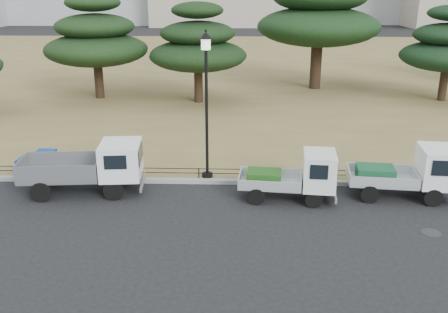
{
  "coord_description": "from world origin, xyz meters",
  "views": [
    {
      "loc": [
        0.64,
        -15.14,
        7.22
      ],
      "look_at": [
        0.0,
        2.0,
        1.3
      ],
      "focal_mm": 40.0,
      "sensor_mm": 36.0,
      "label": 1
    }
  ],
  "objects_px": {
    "truck_kei_front": "(295,176)",
    "truck_kei_rear": "(409,172)",
    "street_lamp": "(206,82)",
    "truck_large": "(89,165)"
  },
  "relations": [
    {
      "from": "truck_kei_front",
      "to": "truck_kei_rear",
      "type": "xyz_separation_m",
      "value": [
        4.06,
        0.34,
        0.06
      ]
    },
    {
      "from": "truck_kei_front",
      "to": "truck_kei_rear",
      "type": "height_order",
      "value": "truck_kei_rear"
    },
    {
      "from": "truck_large",
      "to": "truck_kei_rear",
      "type": "relative_size",
      "value": 1.19
    },
    {
      "from": "truck_large",
      "to": "truck_kei_rear",
      "type": "bearing_deg",
      "value": -5.96
    },
    {
      "from": "truck_large",
      "to": "truck_kei_front",
      "type": "distance_m",
      "value": 7.39
    },
    {
      "from": "truck_large",
      "to": "street_lamp",
      "type": "distance_m",
      "value": 5.21
    },
    {
      "from": "truck_large",
      "to": "street_lamp",
      "type": "xyz_separation_m",
      "value": [
        4.18,
        1.31,
        2.82
      ]
    },
    {
      "from": "truck_kei_rear",
      "to": "street_lamp",
      "type": "bearing_deg",
      "value": 175.08
    },
    {
      "from": "truck_kei_front",
      "to": "truck_kei_rear",
      "type": "bearing_deg",
      "value": 9.84
    },
    {
      "from": "truck_kei_front",
      "to": "street_lamp",
      "type": "distance_m",
      "value": 4.69
    },
    {
      "from": "street_lamp",
      "to": "truck_kei_front",
      "type": "bearing_deg",
      "value": -27.56
    },
    {
      "from": "truck_large",
      "to": "street_lamp",
      "type": "height_order",
      "value": "street_lamp"
    },
    {
      "from": "truck_kei_rear",
      "to": "street_lamp",
      "type": "relative_size",
      "value": 0.68
    },
    {
      "from": "truck_large",
      "to": "truck_kei_rear",
      "type": "distance_m",
      "value": 11.44
    },
    {
      "from": "truck_kei_front",
      "to": "street_lamp",
      "type": "relative_size",
      "value": 0.63
    }
  ]
}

